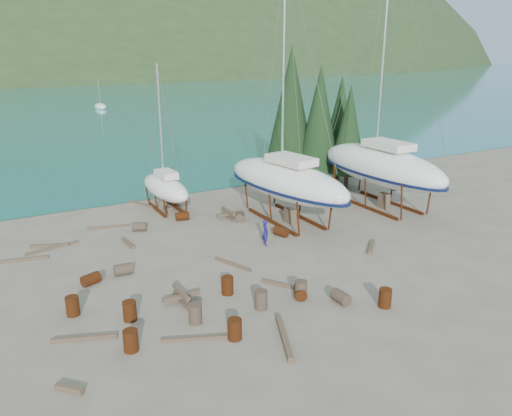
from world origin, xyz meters
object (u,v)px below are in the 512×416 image
large_sailboat_near (286,180)px  large_sailboat_far (381,166)px  small_sailboat_shore (166,187)px  worker (265,232)px

large_sailboat_near → large_sailboat_far: size_ratio=0.93×
large_sailboat_near → small_sailboat_shore: size_ratio=1.70×
large_sailboat_near → small_sailboat_shore: bearing=126.4°
worker → small_sailboat_shore: bearing=25.9°
large_sailboat_far → worker: size_ratio=11.97×
large_sailboat_far → small_sailboat_shore: 15.67m
small_sailboat_shore → large_sailboat_far: bearing=-30.0°
large_sailboat_far → large_sailboat_near: bearing=174.7°
large_sailboat_far → worker: 11.76m
large_sailboat_near → worker: (-3.49, -3.18, -2.01)m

